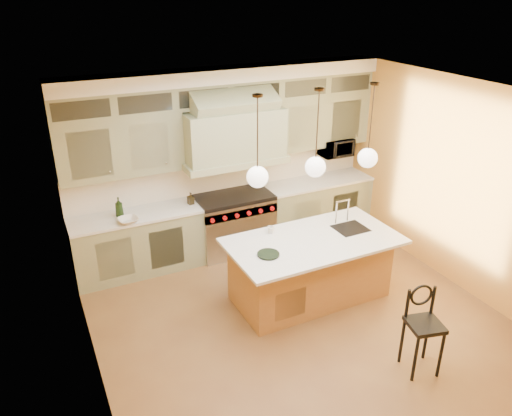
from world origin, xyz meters
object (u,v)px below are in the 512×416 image
range (234,222)px  counter_stool (423,326)px  microwave (336,147)px  kitchen_island (310,267)px

range → counter_stool: size_ratio=1.16×
counter_stool → microwave: microwave is taller
kitchen_island → counter_stool: 1.79m
kitchen_island → range: bearing=102.7°
range → counter_stool: counter_stool is taller
range → counter_stool: bearing=-77.2°
range → microwave: bearing=3.1°
kitchen_island → counter_stool: size_ratio=2.23×
range → kitchen_island: kitchen_island is taller
range → kitchen_island: size_ratio=0.52×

